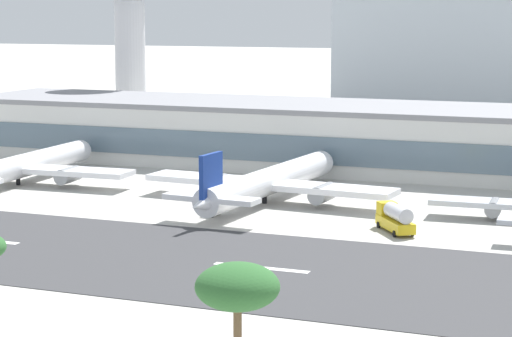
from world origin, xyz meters
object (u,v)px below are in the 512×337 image
Objects in this scene: terminal_building at (338,136)px; airliner_navy_tail_gate_1 at (265,183)px; service_fuel_truck_1 at (395,218)px; service_baggage_tug_0 at (211,209)px; airliner_blue_tail_gate_0 at (18,167)px; control_tower at (130,29)px; palm_tree_2 at (237,290)px.

terminal_building is 3.19× the size of airliner_navy_tail_gate_1.
airliner_navy_tail_gate_1 reaches higher than service_fuel_truck_1.
airliner_blue_tail_gate_0 is at bearing 77.73° from service_baggage_tug_0.
service_fuel_truck_1 reaches higher than service_baggage_tug_0.
service_fuel_truck_1 is at bearing -114.08° from airliner_navy_tail_gate_1.
airliner_navy_tail_gate_1 is at bearing -14.01° from service_baggage_tug_0.
airliner_blue_tail_gate_0 is (13.90, -67.09, -22.85)m from control_tower.
airliner_blue_tail_gate_0 is 0.96× the size of airliner_navy_tail_gate_1.
airliner_navy_tail_gate_1 is (0.32, -40.60, -2.88)m from terminal_building.
airliner_navy_tail_gate_1 is 27.69m from service_fuel_truck_1.
service_baggage_tug_0 is (42.44, -12.40, -2.07)m from airliner_blue_tail_gate_0.
service_baggage_tug_0 is at bearing 52.37° from service_fuel_truck_1.
service_baggage_tug_0 is at bearing -108.56° from airliner_blue_tail_gate_0.
airliner_blue_tail_gate_0 is (-46.12, -40.49, -3.03)m from terminal_building.
airliner_blue_tail_gate_0 is 46.44m from airliner_navy_tail_gate_1.
control_tower is at bearing 39.34° from service_baggage_tug_0.
control_tower is 0.83× the size of airliner_navy_tail_gate_1.
service_baggage_tug_0 is 0.39× the size of service_fuel_truck_1.
airliner_navy_tail_gate_1 is at bearing -89.55° from terminal_building.
service_fuel_truck_1 is at bearing -65.47° from terminal_building.
service_fuel_truck_1 is (24.59, -53.87, -4.12)m from terminal_building.
airliner_navy_tail_gate_1 is at bearing -48.08° from control_tower.
service_fuel_truck_1 is at bearing -43.56° from control_tower.
terminal_building reaches higher than airliner_blue_tail_gate_0.
service_baggage_tug_0 is 28.30m from service_fuel_truck_1.
terminal_building is at bearing 0.03° from service_baggage_tug_0.
control_tower is at bearing 120.77° from palm_tree_2.
control_tower is at bearing 9.44° from airliner_blue_tail_gate_0.
palm_tree_2 is (77.19, -85.93, 8.38)m from airliner_blue_tail_gate_0.
terminal_building is 68.58m from control_tower.
service_fuel_truck_1 is (70.71, -13.38, -1.09)m from airliner_blue_tail_gate_0.
service_fuel_truck_1 is 0.63× the size of palm_tree_2.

